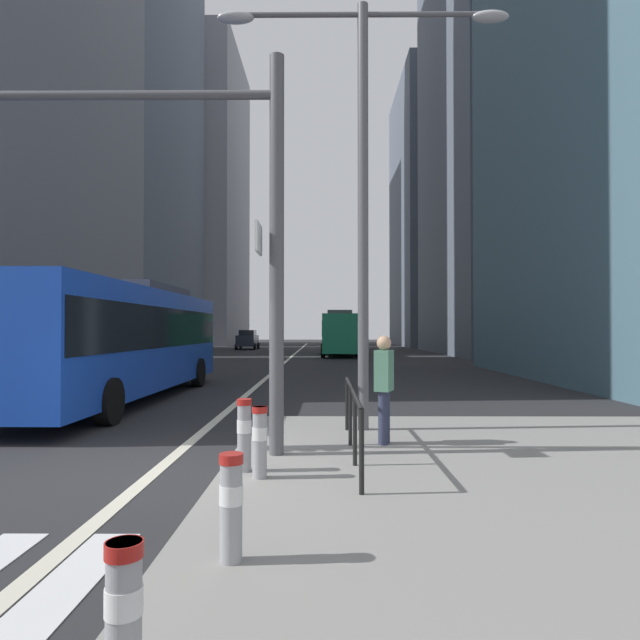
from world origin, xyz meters
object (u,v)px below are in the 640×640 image
street_lamp_post (363,155)px  pedestrian_waiting (384,383)px  bollard_back (244,431)px  bollard_right (260,438)px  city_bus_blue_oncoming (123,336)px  city_bus_red_receding (339,332)px  bollard_left (231,501)px  bollard_front (124,610)px  traffic_signal_gantry (148,191)px  car_receding_near (342,338)px  car_oncoming_mid (248,339)px

street_lamp_post → pedestrian_waiting: size_ratio=4.54×
bollard_back → bollard_right: bearing=-53.4°
city_bus_blue_oncoming → bollard_right: 9.87m
city_bus_red_receding → bollard_left: size_ratio=12.66×
bollard_front → bollard_back: 4.44m
city_bus_blue_oncoming → traffic_signal_gantry: 8.16m
pedestrian_waiting → car_receding_near: bearing=88.8°
car_oncoming_mid → bollard_back: (6.66, -48.18, -0.32)m
bollard_front → bollard_left: (0.27, 1.63, 0.04)m
bollard_front → bollard_left: size_ratio=0.91×
car_oncoming_mid → car_receding_near: size_ratio=1.10×
street_lamp_post → bollard_left: size_ratio=9.26×
pedestrian_waiting → city_bus_blue_oncoming: bearing=135.8°
street_lamp_post → car_oncoming_mid: bearing=100.6°
city_bus_red_receding → bollard_left: 38.09m
street_lamp_post → bollard_front: bearing=-103.2°
car_receding_near → bollard_left: 57.63m
bollard_right → bollard_front: bearing=-92.9°
car_receding_near → street_lamp_post: 51.94m
traffic_signal_gantry → bollard_right: traffic_signal_gantry is taller
bollard_right → car_receding_near: bearing=87.0°
city_bus_blue_oncoming → bollard_front: 13.51m
bollard_front → bollard_left: bearing=80.6°
car_oncoming_mid → traffic_signal_gantry: bearing=-83.9°
bollard_front → pedestrian_waiting: 6.51m
street_lamp_post → bollard_front: size_ratio=10.17×
car_receding_near → bollard_back: car_receding_near is taller
traffic_signal_gantry → car_receding_near: bearing=85.0°
car_receding_near → city_bus_red_receding: bearing=-92.7°
car_oncoming_mid → bollard_back: bearing=-82.1°
street_lamp_post → city_bus_red_receding: bearing=89.2°
city_bus_blue_oncoming → car_oncoming_mid: 40.05m
city_bus_blue_oncoming → pedestrian_waiting: bearing=-44.2°
bollard_front → city_bus_blue_oncoming: bearing=110.2°
city_bus_blue_oncoming → street_lamp_post: (6.39, -5.18, 3.45)m
car_oncoming_mid → car_receding_near: bearing=33.9°
bollard_right → car_oncoming_mid: bearing=98.1°
bollard_right → pedestrian_waiting: bearing=49.0°
car_receding_near → street_lamp_post: (-1.34, -51.75, 4.29)m
street_lamp_post → bollard_right: (-1.54, -3.33, -4.64)m
car_receding_near → traffic_signal_gantry: traffic_signal_gantry is taller
street_lamp_post → pedestrian_waiting: 4.35m
car_receding_near → bollard_front: car_receding_near is taller
bollard_front → car_receding_near: bearing=87.0°
traffic_signal_gantry → bollard_left: 5.45m
car_receding_near → bollard_left: size_ratio=4.73×
street_lamp_post → bollard_right: 5.91m
city_bus_blue_oncoming → street_lamp_post: bearing=-39.0°
bollard_front → pedestrian_waiting: (2.00, 6.17, 0.54)m
city_bus_red_receding → bollard_back: 35.31m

